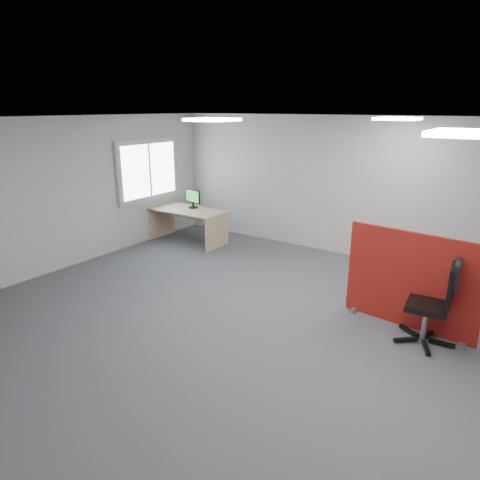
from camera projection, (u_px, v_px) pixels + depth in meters
The scene contains 10 objects.
floor at pixel (283, 334), 5.59m from camera, with size 9.00×9.00×0.00m, color #54575C.
ceiling at pixel (290, 120), 4.79m from camera, with size 9.00×7.00×0.02m, color white.
wall_back at pixel (377, 191), 7.93m from camera, with size 9.00×0.02×2.70m, color silver.
wall_left at pixel (65, 194), 7.64m from camera, with size 0.02×7.00×2.70m, color silver.
window at pixel (149, 170), 9.11m from camera, with size 0.06×1.70×1.30m.
ceiling_lights at pixel (341, 122), 5.14m from camera, with size 4.10×4.10×0.04m.
red_divider at pixel (411, 281), 5.62m from camera, with size 1.75×0.30×1.32m.
second_desk at pixel (189, 217), 9.30m from camera, with size 1.65×0.82×0.73m.
monitor_second at pixel (193, 198), 9.27m from camera, with size 0.44×0.20×0.40m.
office_chair at pixel (439, 298), 5.18m from camera, with size 0.72×0.73×1.10m.
Camera 1 is at (2.37, -4.40, 2.85)m, focal length 32.00 mm.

